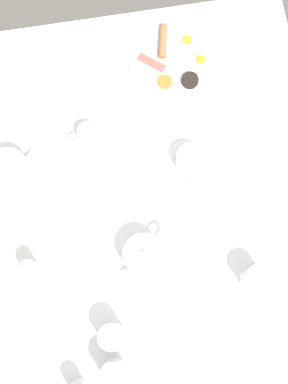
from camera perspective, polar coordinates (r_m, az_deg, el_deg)
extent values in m
plane|color=#4C4742|center=(2.30, 0.00, -4.13)|extent=(8.00, 8.00, 0.00)
cube|color=silver|center=(1.57, 0.00, -0.27)|extent=(1.06, 1.16, 0.03)
cylinder|color=brown|center=(2.16, 10.67, 13.32)|extent=(0.04, 0.04, 0.73)
cylinder|color=white|center=(1.69, 3.43, 13.58)|extent=(0.29, 0.29, 0.01)
cylinder|color=white|center=(1.69, 6.08, 13.76)|extent=(0.07, 0.07, 0.00)
sphere|color=yellow|center=(1.68, 6.12, 13.91)|extent=(0.03, 0.03, 0.03)
cylinder|color=white|center=(1.71, 4.63, 15.70)|extent=(0.06, 0.06, 0.00)
sphere|color=yellow|center=(1.70, 4.66, 15.86)|extent=(0.03, 0.03, 0.03)
cylinder|color=brown|center=(1.70, 2.03, 15.80)|extent=(0.05, 0.11, 0.02)
cube|color=#B74C42|center=(1.68, 0.81, 13.64)|extent=(0.09, 0.08, 0.01)
cylinder|color=#D16023|center=(1.65, 2.25, 11.67)|extent=(0.04, 0.04, 0.01)
cylinder|color=black|center=(1.65, 4.92, 11.78)|extent=(0.05, 0.05, 0.02)
cylinder|color=white|center=(1.48, -0.01, -6.81)|extent=(0.12, 0.12, 0.09)
cylinder|color=white|center=(1.44, -0.01, -6.63)|extent=(0.08, 0.08, 0.01)
sphere|color=white|center=(1.42, -0.01, -6.58)|extent=(0.02, 0.02, 0.02)
cone|color=white|center=(1.47, -1.66, -9.06)|extent=(0.05, 0.05, 0.04)
torus|color=white|center=(1.49, 1.39, -4.86)|extent=(0.06, 0.06, 0.07)
cylinder|color=white|center=(1.57, -14.06, 2.18)|extent=(0.12, 0.12, 0.09)
cylinder|color=white|center=(1.53, -14.49, 2.64)|extent=(0.08, 0.08, 0.01)
sphere|color=white|center=(1.52, -14.61, 2.76)|extent=(0.02, 0.02, 0.02)
cone|color=white|center=(1.56, -12.02, 3.85)|extent=(0.05, 0.04, 0.04)
cylinder|color=white|center=(1.58, 5.00, 3.06)|extent=(0.15, 0.15, 0.01)
cylinder|color=white|center=(1.55, 5.11, 3.39)|extent=(0.09, 0.09, 0.06)
cylinder|color=tan|center=(1.56, 5.09, 3.32)|extent=(0.08, 0.08, 0.05)
torus|color=white|center=(1.54, 5.19, 1.63)|extent=(0.01, 0.05, 0.05)
cylinder|color=white|center=(1.47, -3.40, -15.12)|extent=(0.07, 0.07, 0.11)
cylinder|color=white|center=(1.50, 11.88, -9.05)|extent=(0.07, 0.07, 0.11)
cylinder|color=white|center=(1.47, -3.21, -18.83)|extent=(0.07, 0.07, 0.12)
cylinder|color=white|center=(1.58, -5.85, 6.03)|extent=(0.06, 0.06, 0.07)
torus|color=white|center=(1.58, -7.08, 5.83)|extent=(0.05, 0.01, 0.05)
cylinder|color=#BCBCC1|center=(1.52, -12.05, -8.00)|extent=(0.05, 0.05, 0.07)
sphere|color=#BCBCC1|center=(1.48, -12.45, -7.85)|extent=(0.05, 0.05, 0.05)
cube|color=white|center=(1.56, -2.25, 1.09)|extent=(0.11, 0.14, 0.01)
cube|color=silver|center=(1.67, -5.61, 11.59)|extent=(0.13, 0.14, 0.00)
cube|color=silver|center=(1.56, -12.49, -16.67)|extent=(0.11, 0.18, 0.00)
cube|color=silver|center=(1.71, -13.51, 11.39)|extent=(0.17, 0.04, 0.00)
cube|color=silver|center=(1.55, 10.32, -15.97)|extent=(0.17, 0.07, 0.00)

